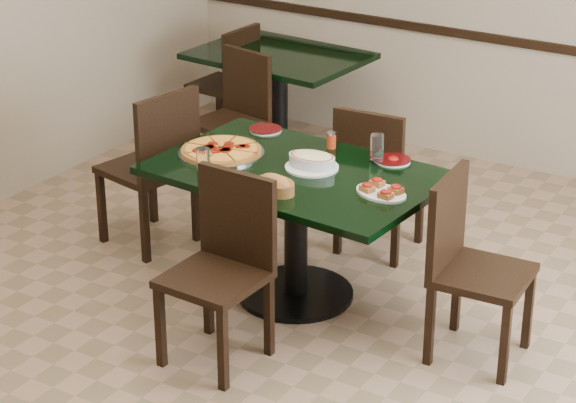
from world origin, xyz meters
The scene contains 20 objects.
floor centered at (0.00, 0.00, 0.00)m, with size 5.50×5.50×0.00m, color #8A6950.
main_table centered at (-0.19, 0.32, 0.57)m, with size 1.54×1.04×0.75m.
back_table centered at (-1.42, 2.09, 0.52)m, with size 1.21×0.91×0.75m.
chair_far centered at (-0.07, 1.01, 0.51)m, with size 0.45×0.45×0.91m.
chair_near centered at (-0.17, -0.36, 0.53)m, with size 0.46×0.46×0.94m.
chair_right centered at (0.82, 0.27, 0.53)m, with size 0.47×0.47×0.94m.
chair_left centered at (-1.21, 0.43, 0.55)m, with size 0.54×0.54×0.98m.
back_chair_near centered at (-1.40, 1.53, 0.50)m, with size 0.48×0.48×0.89m.
back_chair_left centered at (-1.86, 2.13, 0.48)m, with size 0.43×0.43×0.87m.
pepperoni_pizza centered at (-0.65, 0.30, 0.77)m, with size 0.47×0.47×0.04m.
lasagna_casserole centered at (-0.13, 0.38, 0.80)m, with size 0.28×0.28×0.09m.
bread_basket centered at (-0.12, 0.01, 0.79)m, with size 0.25×0.20×0.09m.
bruschetta_platter centered at (0.34, 0.27, 0.77)m, with size 0.33×0.27×0.05m.
side_plate_near centered at (-0.37, -0.04, 0.76)m, with size 0.19×0.19×0.02m.
side_plate_far_r centered at (0.19, 0.69, 0.76)m, with size 0.19×0.19×0.03m.
side_plate_far_l centered at (-0.64, 0.73, 0.76)m, with size 0.19×0.19×0.02m.
napkin_setting centered at (-0.39, -0.05, 0.75)m, with size 0.17×0.17×0.01m.
water_glass_a centered at (0.12, 0.64, 0.83)m, with size 0.07×0.07×0.16m, color white.
water_glass_b centered at (-0.55, 0.00, 0.83)m, with size 0.07×0.07×0.15m, color white.
pepper_shaker centered at (-0.19, 0.69, 0.80)m, with size 0.05×0.05×0.09m.
Camera 1 is at (2.65, -4.33, 2.98)m, focal length 70.00 mm.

